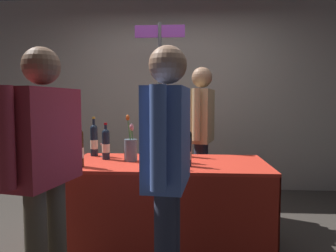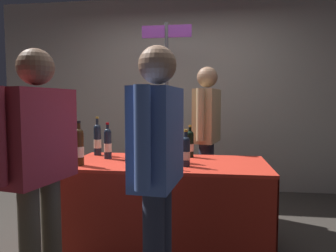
{
  "view_description": "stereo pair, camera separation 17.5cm",
  "coord_description": "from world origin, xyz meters",
  "px_view_note": "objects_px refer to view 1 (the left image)",
  "views": [
    {
      "loc": [
        0.17,
        -2.55,
        1.24
      ],
      "look_at": [
        0.0,
        0.0,
        1.04
      ],
      "focal_mm": 33.13,
      "sensor_mm": 36.0,
      "label": 1
    },
    {
      "loc": [
        0.35,
        -2.53,
        1.24
      ],
      "look_at": [
        0.0,
        0.0,
        1.04
      ],
      "focal_mm": 33.13,
      "sensor_mm": 36.0,
      "label": 2
    }
  ],
  "objects_px": {
    "vendor_presenter": "(202,127)",
    "booth_signpost": "(160,95)",
    "display_bottle_0": "(106,144)",
    "flower_vase": "(131,148)",
    "featured_wine_bottle": "(94,140)",
    "taster_foreground_right": "(44,156)",
    "tasting_table": "(168,188)",
    "wine_glass_near_vendor": "(104,147)"
  },
  "relations": [
    {
      "from": "vendor_presenter",
      "to": "booth_signpost",
      "type": "relative_size",
      "value": 0.74
    },
    {
      "from": "display_bottle_0",
      "to": "vendor_presenter",
      "type": "bearing_deg",
      "value": 41.14
    },
    {
      "from": "vendor_presenter",
      "to": "flower_vase",
      "type": "bearing_deg",
      "value": -23.63
    },
    {
      "from": "featured_wine_bottle",
      "to": "vendor_presenter",
      "type": "relative_size",
      "value": 0.22
    },
    {
      "from": "booth_signpost",
      "to": "featured_wine_bottle",
      "type": "bearing_deg",
      "value": -119.8
    },
    {
      "from": "featured_wine_bottle",
      "to": "booth_signpost",
      "type": "bearing_deg",
      "value": 60.2
    },
    {
      "from": "flower_vase",
      "to": "taster_foreground_right",
      "type": "bearing_deg",
      "value": -111.23
    },
    {
      "from": "featured_wine_bottle",
      "to": "flower_vase",
      "type": "xyz_separation_m",
      "value": [
        0.38,
        -0.23,
        -0.04
      ]
    },
    {
      "from": "flower_vase",
      "to": "taster_foreground_right",
      "type": "height_order",
      "value": "taster_foreground_right"
    },
    {
      "from": "tasting_table",
      "to": "flower_vase",
      "type": "bearing_deg",
      "value": 177.61
    },
    {
      "from": "flower_vase",
      "to": "booth_signpost",
      "type": "relative_size",
      "value": 0.18
    },
    {
      "from": "taster_foreground_right",
      "to": "booth_signpost",
      "type": "relative_size",
      "value": 0.71
    },
    {
      "from": "tasting_table",
      "to": "booth_signpost",
      "type": "relative_size",
      "value": 0.75
    },
    {
      "from": "flower_vase",
      "to": "wine_glass_near_vendor",
      "type": "bearing_deg",
      "value": 146.87
    },
    {
      "from": "featured_wine_bottle",
      "to": "booth_signpost",
      "type": "xyz_separation_m",
      "value": [
        0.53,
        0.92,
        0.44
      ]
    },
    {
      "from": "display_bottle_0",
      "to": "wine_glass_near_vendor",
      "type": "bearing_deg",
      "value": 113.67
    },
    {
      "from": "vendor_presenter",
      "to": "booth_signpost",
      "type": "xyz_separation_m",
      "value": [
        -0.49,
        0.33,
        0.36
      ]
    },
    {
      "from": "flower_vase",
      "to": "booth_signpost",
      "type": "bearing_deg",
      "value": 83.0
    },
    {
      "from": "featured_wine_bottle",
      "to": "vendor_presenter",
      "type": "height_order",
      "value": "vendor_presenter"
    },
    {
      "from": "display_bottle_0",
      "to": "flower_vase",
      "type": "xyz_separation_m",
      "value": [
        0.23,
        -0.06,
        -0.03
      ]
    },
    {
      "from": "tasting_table",
      "to": "vendor_presenter",
      "type": "bearing_deg",
      "value": 69.44
    },
    {
      "from": "vendor_presenter",
      "to": "taster_foreground_right",
      "type": "distance_m",
      "value": 1.93
    },
    {
      "from": "wine_glass_near_vendor",
      "to": "booth_signpost",
      "type": "height_order",
      "value": "booth_signpost"
    },
    {
      "from": "wine_glass_near_vendor",
      "to": "display_bottle_0",
      "type": "bearing_deg",
      "value": -66.33
    },
    {
      "from": "flower_vase",
      "to": "vendor_presenter",
      "type": "height_order",
      "value": "vendor_presenter"
    },
    {
      "from": "vendor_presenter",
      "to": "booth_signpost",
      "type": "bearing_deg",
      "value": -110.38
    },
    {
      "from": "featured_wine_bottle",
      "to": "booth_signpost",
      "type": "relative_size",
      "value": 0.17
    },
    {
      "from": "flower_vase",
      "to": "booth_signpost",
      "type": "distance_m",
      "value": 1.25
    },
    {
      "from": "display_bottle_0",
      "to": "booth_signpost",
      "type": "relative_size",
      "value": 0.15
    },
    {
      "from": "tasting_table",
      "to": "display_bottle_0",
      "type": "bearing_deg",
      "value": 171.89
    },
    {
      "from": "tasting_table",
      "to": "display_bottle_0",
      "type": "height_order",
      "value": "display_bottle_0"
    },
    {
      "from": "tasting_table",
      "to": "vendor_presenter",
      "type": "xyz_separation_m",
      "value": [
        0.31,
        0.83,
        0.45
      ]
    },
    {
      "from": "featured_wine_bottle",
      "to": "display_bottle_0",
      "type": "distance_m",
      "value": 0.23
    },
    {
      "from": "display_bottle_0",
      "to": "flower_vase",
      "type": "relative_size",
      "value": 0.81
    },
    {
      "from": "vendor_presenter",
      "to": "display_bottle_0",
      "type": "bearing_deg",
      "value": -34.86
    },
    {
      "from": "featured_wine_bottle",
      "to": "display_bottle_0",
      "type": "relative_size",
      "value": 1.13
    },
    {
      "from": "display_bottle_0",
      "to": "vendor_presenter",
      "type": "relative_size",
      "value": 0.2
    },
    {
      "from": "booth_signpost",
      "to": "tasting_table",
      "type": "bearing_deg",
      "value": -81.35
    },
    {
      "from": "flower_vase",
      "to": "booth_signpost",
      "type": "height_order",
      "value": "booth_signpost"
    },
    {
      "from": "tasting_table",
      "to": "taster_foreground_right",
      "type": "xyz_separation_m",
      "value": [
        -0.65,
        -0.85,
        0.41
      ]
    },
    {
      "from": "flower_vase",
      "to": "vendor_presenter",
      "type": "bearing_deg",
      "value": 52.36
    },
    {
      "from": "taster_foreground_right",
      "to": "featured_wine_bottle",
      "type": "bearing_deg",
      "value": 13.26
    }
  ]
}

